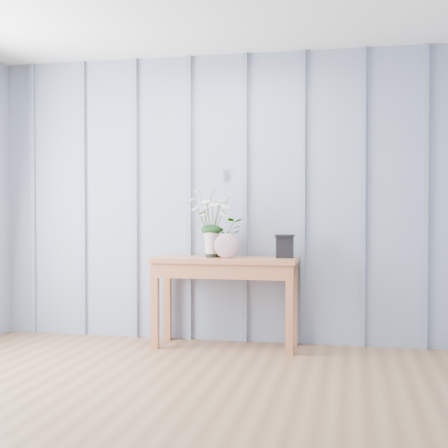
% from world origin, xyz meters
% --- Properties ---
extents(ground, '(4.50, 4.50, 0.00)m').
position_xyz_m(ground, '(0.00, 0.00, 0.00)').
color(ground, brown).
rests_on(ground, ground).
extents(room_shell, '(4.00, 4.50, 2.50)m').
position_xyz_m(room_shell, '(0.00, 0.92, 1.99)').
color(room_shell, '#8C98AF').
rests_on(room_shell, ground).
extents(sideboard, '(1.20, 0.45, 0.75)m').
position_xyz_m(sideboard, '(0.13, 1.99, 0.64)').
color(sideboard, '#AB623D').
rests_on(sideboard, ground).
extents(daisy_vase, '(0.42, 0.32, 0.60)m').
position_xyz_m(daisy_vase, '(0.01, 1.97, 1.12)').
color(daisy_vase, black).
rests_on(daisy_vase, sideboard).
extents(spider_plant, '(0.39, 0.39, 0.33)m').
position_xyz_m(spider_plant, '(0.10, 2.10, 0.91)').
color(spider_plant, '#103312').
rests_on(spider_plant, sideboard).
extents(felt_disc_vessel, '(0.21, 0.07, 0.21)m').
position_xyz_m(felt_disc_vessel, '(0.16, 1.90, 0.85)').
color(felt_disc_vessel, '#804364').
rests_on(felt_disc_vessel, sideboard).
extents(carved_box, '(0.16, 0.13, 0.19)m').
position_xyz_m(carved_box, '(0.62, 2.03, 0.85)').
color(carved_box, black).
rests_on(carved_box, sideboard).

